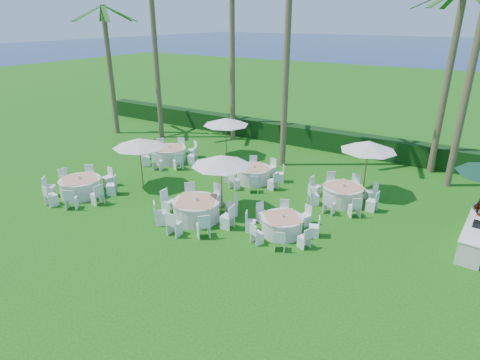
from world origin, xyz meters
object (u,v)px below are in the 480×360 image
Objects in this scene: banquet_table_c at (282,225)px; banquet_table_d at (169,154)px; banquet_table_b at (197,209)px; umbrella_c at (226,122)px; umbrella_d at (369,146)px; umbrella_b at (221,160)px; banquet_table_e at (254,174)px; banquet_table_a at (81,187)px; banquet_table_f at (343,194)px; umbrella_a at (139,143)px; buffet_table at (477,232)px.

banquet_table_d is at bearing 156.28° from banquet_table_c.
banquet_table_b is 7.38m from banquet_table_d.
umbrella_d reaches higher than umbrella_c.
banquet_table_b is 2.21m from umbrella_b.
banquet_table_d is 5.56m from banquet_table_e.
banquet_table_a is 1.20× the size of banquet_table_c.
umbrella_c is (-6.83, 6.41, 1.72)m from banquet_table_c.
umbrella_b is (-2.98, 0.35, 1.91)m from banquet_table_c.
banquet_table_f is at bearing -0.20° from banquet_table_e.
banquet_table_f is (4.47, 4.66, -0.04)m from banquet_table_b.
banquet_table_c is at bearing -106.47° from umbrella_d.
banquet_table_f is (10.42, 5.59, -0.02)m from banquet_table_a.
banquet_table_b is at bearing -129.55° from umbrella_d.
banquet_table_c is 1.10× the size of umbrella_a.
banquet_table_a is 9.55m from banquet_table_c.
banquet_table_a is at bearing -93.26° from banquet_table_d.
umbrella_d is (10.62, 1.27, 1.91)m from banquet_table_d.
banquet_table_a is at bearing -169.58° from banquet_table_c.
banquet_table_d is (-5.62, 4.77, -0.01)m from banquet_table_b.
buffet_table reaches higher than banquet_table_d.
umbrella_c is at bearing 47.41° from banquet_table_d.
banquet_table_c is 1.05× the size of umbrella_d.
buffet_table is (5.21, -0.80, 0.05)m from banquet_table_f.
umbrella_d is (5.06, 1.37, 1.94)m from banquet_table_e.
banquet_table_b reaches higher than banquet_table_f.
umbrella_c is (-3.84, 6.06, -0.18)m from umbrella_b.
umbrella_d reaches higher than umbrella_a.
banquet_table_b is 4.67m from banquet_table_e.
umbrella_d is at bearing 50.45° from banquet_table_b.
umbrella_b is 7.18m from umbrella_c.
umbrella_b is at bearing -57.63° from umbrella_c.
banquet_table_b is 1.09× the size of banquet_table_f.
umbrella_b is at bearing 173.28° from banquet_table_c.
banquet_table_b is 8.13m from umbrella_c.
banquet_table_e is 9.79m from buffet_table.
buffet_table reaches higher than banquet_table_b.
banquet_table_a is 11.83m from banquet_table_f.
umbrella_c is at bearing 115.20° from banquet_table_b.
banquet_table_d is 1.06× the size of banquet_table_f.
banquet_table_b is 1.12× the size of banquet_table_e.
banquet_table_f is at bearing 171.24° from buffet_table.
umbrella_b is (6.08, -3.63, 1.84)m from banquet_table_d.
banquet_table_e reaches higher than banquet_table_c.
buffet_table is at bearing 16.38° from umbrella_b.
buffet_table is at bearing -14.37° from umbrella_c.
banquet_table_e is 4.54m from banquet_table_f.
umbrella_b is (6.40, 2.08, 1.85)m from banquet_table_a.
banquet_table_f is (4.54, -0.02, 0.01)m from banquet_table_e.
umbrella_a is at bearing -153.38° from umbrella_d.
umbrella_b is at bearing -138.79° from banquet_table_f.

